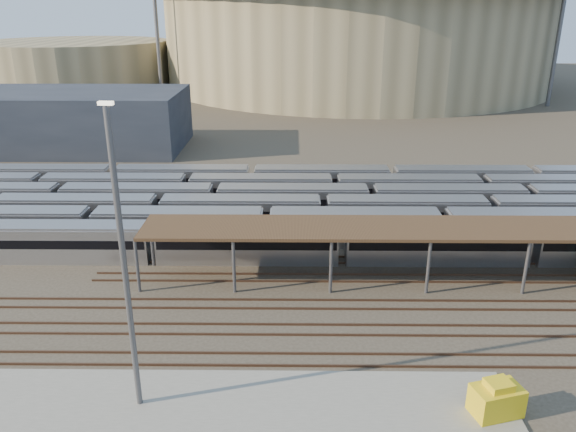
# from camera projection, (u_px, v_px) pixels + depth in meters

# --- Properties ---
(ground) EXTENTS (420.00, 420.00, 0.00)m
(ground) POSITION_uv_depth(u_px,v_px,m) (227.00, 299.00, 49.19)
(ground) COLOR #383026
(ground) RESTS_ON ground
(apron) EXTENTS (50.00, 9.00, 0.20)m
(apron) POSITION_uv_depth(u_px,v_px,m) (120.00, 415.00, 35.18)
(apron) COLOR gray
(apron) RESTS_ON ground
(subway_trains) EXTENTS (124.52, 23.90, 3.60)m
(subway_trains) POSITION_uv_depth(u_px,v_px,m) (207.00, 208.00, 65.90)
(subway_trains) COLOR #B7B8BC
(subway_trains) RESTS_ON ground
(inspection_shed) EXTENTS (60.30, 6.00, 5.30)m
(inspection_shed) POSITION_uv_depth(u_px,v_px,m) (471.00, 230.00, 50.95)
(inspection_shed) COLOR #545559
(inspection_shed) RESTS_ON ground
(empty_tracks) EXTENTS (170.00, 9.62, 0.18)m
(empty_tracks) POSITION_uv_depth(u_px,v_px,m) (220.00, 329.00, 44.48)
(empty_tracks) COLOR #4C3323
(empty_tracks) RESTS_ON ground
(stadium) EXTENTS (124.00, 124.00, 32.50)m
(stadium) POSITION_uv_depth(u_px,v_px,m) (356.00, 31.00, 174.02)
(stadium) COLOR gray
(stadium) RESTS_ON ground
(secondary_arena) EXTENTS (56.00, 56.00, 14.00)m
(secondary_arena) POSITION_uv_depth(u_px,v_px,m) (76.00, 65.00, 168.87)
(secondary_arena) COLOR gray
(secondary_arena) RESTS_ON ground
(service_building) EXTENTS (42.00, 20.00, 10.00)m
(service_building) POSITION_uv_depth(u_px,v_px,m) (63.00, 120.00, 99.20)
(service_building) COLOR #1E232D
(service_building) RESTS_ON ground
(floodlight_0) EXTENTS (4.00, 1.00, 38.40)m
(floodlight_0) POSITION_uv_depth(u_px,v_px,m) (156.00, 19.00, 145.04)
(floodlight_0) COLOR #545559
(floodlight_0) RESTS_ON ground
(floodlight_2) EXTENTS (4.00, 1.00, 38.40)m
(floodlight_2) POSITION_uv_depth(u_px,v_px,m) (561.00, 20.00, 134.69)
(floodlight_2) COLOR #545559
(floodlight_2) RESTS_ON ground
(floodlight_3) EXTENTS (4.00, 1.00, 38.40)m
(floodlight_3) POSITION_uv_depth(u_px,v_px,m) (248.00, 15.00, 191.59)
(floodlight_3) COLOR #545559
(floodlight_3) RESTS_ON ground
(yard_light_pole) EXTENTS (0.82, 0.36, 19.27)m
(yard_light_pole) POSITION_uv_depth(u_px,v_px,m) (124.00, 266.00, 32.67)
(yard_light_pole) COLOR #545559
(yard_light_pole) RESTS_ON apron
(yellow_equipment) EXTENTS (3.43, 2.65, 1.89)m
(yellow_equipment) POSITION_uv_depth(u_px,v_px,m) (496.00, 400.00, 34.87)
(yellow_equipment) COLOR gold
(yellow_equipment) RESTS_ON apron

